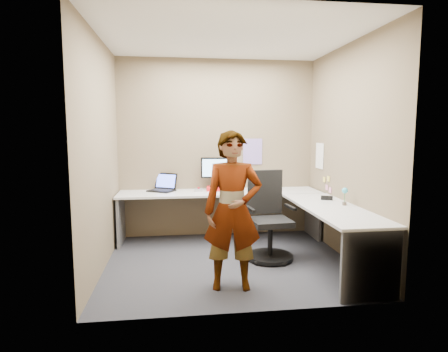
{
  "coord_description": "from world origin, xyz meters",
  "views": [
    {
      "loc": [
        -0.64,
        -4.44,
        1.63
      ],
      "look_at": [
        -0.03,
        0.25,
        1.05
      ],
      "focal_mm": 30.0,
      "sensor_mm": 36.0,
      "label": 1
    }
  ],
  "objects": [
    {
      "name": "person",
      "position": [
        -0.07,
        -0.75,
        0.81
      ],
      "size": [
        0.63,
        0.45,
        1.63
      ],
      "primitive_type": "imported",
      "rotation": [
        0.0,
        0.0,
        -0.1
      ],
      "color": "#999399",
      "rests_on": "ground"
    },
    {
      "name": "ground",
      "position": [
        0.0,
        0.0,
        0.0
      ],
      "size": [
        3.0,
        3.0,
        0.0
      ],
      "primitive_type": "plane",
      "color": "#242429",
      "rests_on": "ground"
    },
    {
      "name": "sticky_note_d",
      "position": [
        1.49,
        0.7,
        0.92
      ],
      "size": [
        0.01,
        0.07,
        0.07
      ],
      "primitive_type": "cube",
      "color": "#F2E059",
      "rests_on": "wall_right"
    },
    {
      "name": "desk",
      "position": [
        0.44,
        0.39,
        0.59
      ],
      "size": [
        2.98,
        2.58,
        0.73
      ],
      "color": "silver",
      "rests_on": "ground"
    },
    {
      "name": "office_chair",
      "position": [
        0.52,
        0.09,
        0.45
      ],
      "size": [
        0.59,
        0.58,
        1.1
      ],
      "rotation": [
        0.0,
        0.0,
        0.09
      ],
      "color": "black",
      "rests_on": "ground"
    },
    {
      "name": "paper_ream",
      "position": [
        -0.04,
        1.09,
        0.76
      ],
      "size": [
        0.31,
        0.24,
        0.06
      ],
      "primitive_type": "cube",
      "rotation": [
        0.0,
        0.0,
        -0.11
      ],
      "color": "red",
      "rests_on": "desk"
    },
    {
      "name": "sticky_note_c",
      "position": [
        1.49,
        0.48,
        0.8
      ],
      "size": [
        0.01,
        0.07,
        0.07
      ],
      "primitive_type": "cube",
      "color": "pink",
      "rests_on": "wall_right"
    },
    {
      "name": "flower",
      "position": [
        1.37,
        -0.23,
        0.87
      ],
      "size": [
        0.07,
        0.07,
        0.22
      ],
      "color": "brown",
      "rests_on": "desk"
    },
    {
      "name": "wall_left",
      "position": [
        -1.5,
        0.0,
        1.35
      ],
      "size": [
        0.0,
        2.7,
        2.7
      ],
      "primitive_type": "plane",
      "rotation": [
        1.57,
        0.0,
        1.57
      ],
      "color": "brown",
      "rests_on": "ground"
    },
    {
      "name": "sticky_note_a",
      "position": [
        1.49,
        0.55,
        0.95
      ],
      "size": [
        0.01,
        0.07,
        0.07
      ],
      "primitive_type": "cube",
      "color": "#F2E059",
      "rests_on": "wall_right"
    },
    {
      "name": "monitor",
      "position": [
        -0.04,
        1.1,
        1.05
      ],
      "size": [
        0.46,
        0.16,
        0.44
      ],
      "rotation": [
        0.0,
        0.0,
        -0.11
      ],
      "color": "black",
      "rests_on": "paper_ream"
    },
    {
      "name": "trackball_mouse",
      "position": [
        -0.31,
        1.02,
        0.76
      ],
      "size": [
        0.12,
        0.08,
        0.07
      ],
      "color": "#B7B7BC",
      "rests_on": "desk"
    },
    {
      "name": "calendar_purple",
      "position": [
        0.55,
        1.29,
        1.3
      ],
      "size": [
        0.3,
        0.01,
        0.4
      ],
      "primitive_type": "cube",
      "color": "#846BB7",
      "rests_on": "wall_back"
    },
    {
      "name": "ceiling",
      "position": [
        0.0,
        0.0,
        2.7
      ],
      "size": [
        3.0,
        3.0,
        0.0
      ],
      "primitive_type": "plane",
      "rotation": [
        3.14,
        0.0,
        0.0
      ],
      "color": "white",
      "rests_on": "wall_back"
    },
    {
      "name": "wall_back",
      "position": [
        0.0,
        1.3,
        1.35
      ],
      "size": [
        3.0,
        0.0,
        3.0
      ],
      "primitive_type": "plane",
      "rotation": [
        1.57,
        0.0,
        0.0
      ],
      "color": "brown",
      "rests_on": "ground"
    },
    {
      "name": "laptop",
      "position": [
        -0.83,
        1.16,
        0.8
      ],
      "size": [
        0.47,
        0.45,
        0.26
      ],
      "rotation": [
        0.0,
        0.0,
        -0.55
      ],
      "color": "black",
      "rests_on": "desk"
    },
    {
      "name": "stapler",
      "position": [
        1.3,
        0.13,
        0.76
      ],
      "size": [
        0.15,
        0.09,
        0.05
      ],
      "primitive_type": "cube",
      "rotation": [
        0.0,
        0.0,
        -0.39
      ],
      "color": "black",
      "rests_on": "desk"
    },
    {
      "name": "wall_right",
      "position": [
        1.5,
        0.0,
        1.35
      ],
      "size": [
        0.0,
        2.7,
        2.7
      ],
      "primitive_type": "plane",
      "rotation": [
        1.57,
        0.0,
        -1.57
      ],
      "color": "brown",
      "rests_on": "ground"
    },
    {
      "name": "sticky_note_b",
      "position": [
        1.49,
        0.6,
        0.82
      ],
      "size": [
        0.01,
        0.07,
        0.07
      ],
      "primitive_type": "cube",
      "color": "pink",
      "rests_on": "wall_right"
    },
    {
      "name": "origami",
      "position": [
        0.06,
        0.75,
        0.76
      ],
      "size": [
        0.1,
        0.1,
        0.06
      ],
      "primitive_type": "cone",
      "color": "white",
      "rests_on": "desk"
    },
    {
      "name": "calendar_white",
      "position": [
        1.49,
        0.9,
        1.25
      ],
      "size": [
        0.01,
        0.28,
        0.38
      ],
      "primitive_type": "cube",
      "color": "white",
      "rests_on": "wall_right"
    }
  ]
}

